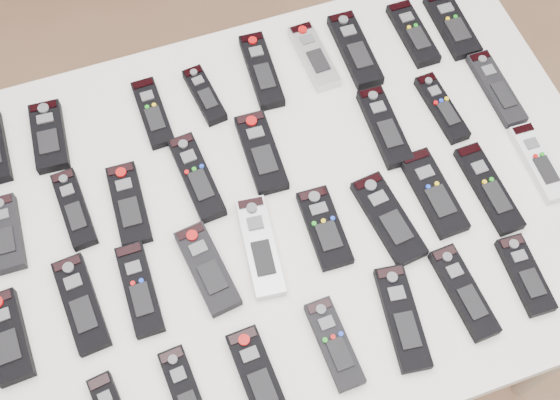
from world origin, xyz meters
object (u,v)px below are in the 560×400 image
object	(u,v)px
remote_9	(6,234)
remote_30	(258,376)
remote_13	(261,152)
remote_21	(260,246)
remote_5	(314,56)
remote_26	(538,162)
remote_3	(205,95)
remote_7	(413,34)
remote_18	(81,304)
remote_31	(334,344)
remote_11	(129,204)
remote_24	(433,193)
remote_15	(442,108)
remote_17	(7,337)
remote_34	(525,275)
remote_6	(355,50)
remote_8	(452,25)
remote_14	(384,127)
remote_33	(464,292)
remote_16	(496,88)
remote_2	(153,113)
remote_22	(324,228)
remote_20	(208,268)
remote_29	(187,397)
remote_1	(49,136)
remote_19	(140,289)
remote_12	(197,177)
remote_4	(261,71)
remote_10	(74,209)

from	to	relation	value
remote_9	remote_30	bearing A→B (deg)	-46.83
remote_13	remote_21	xyz separation A→B (m)	(-0.06, -0.19, -0.00)
remote_5	remote_26	bearing A→B (deg)	-52.37
remote_3	remote_7	bearing A→B (deg)	-5.87
remote_18	remote_31	xyz separation A→B (m)	(0.39, -0.21, 0.00)
remote_11	remote_24	size ratio (longest dim) A/B	0.92
remote_15	remote_17	bearing A→B (deg)	-171.37
remote_5	remote_34	distance (m)	0.61
remote_6	remote_15	bearing A→B (deg)	-59.28
remote_8	remote_14	distance (m)	0.31
remote_6	remote_26	xyz separation A→B (m)	(0.23, -0.37, -0.00)
remote_17	remote_33	distance (m)	0.79
remote_6	remote_30	distance (m)	0.71
remote_13	remote_15	xyz separation A→B (m)	(0.38, -0.02, -0.00)
remote_13	remote_16	world-z (taller)	remote_13
remote_2	remote_26	world-z (taller)	remote_26
remote_6	remote_22	bearing A→B (deg)	-118.38
remote_13	remote_24	size ratio (longest dim) A/B	0.97
remote_13	remote_5	bearing A→B (deg)	48.35
remote_7	remote_33	distance (m)	0.58
remote_16	remote_20	distance (m)	0.69
remote_8	remote_29	bearing A→B (deg)	-141.68
remote_5	remote_9	size ratio (longest dim) A/B	1.11
remote_17	remote_22	world-z (taller)	remote_17
remote_1	remote_14	bearing A→B (deg)	-13.53
remote_8	remote_2	bearing A→B (deg)	-178.15
remote_19	remote_33	distance (m)	0.57
remote_12	remote_29	distance (m)	0.41
remote_24	remote_5	bearing A→B (deg)	103.03
remote_2	remote_14	distance (m)	0.46
remote_21	remote_30	size ratio (longest dim) A/B	1.19
remote_8	remote_14	world-z (taller)	remote_14
remote_2	remote_9	xyz separation A→B (m)	(-0.32, -0.17, 0.00)
remote_1	remote_16	world-z (taller)	remote_1
remote_7	remote_21	size ratio (longest dim) A/B	0.86
remote_9	remote_14	world-z (taller)	same
remote_8	remote_14	bearing A→B (deg)	-140.05
remote_4	remote_21	xyz separation A→B (m)	(-0.13, -0.37, -0.00)
remote_9	remote_13	xyz separation A→B (m)	(0.49, 0.01, -0.00)
remote_2	remote_33	bearing A→B (deg)	-53.64
remote_22	remote_24	size ratio (longest dim) A/B	0.88
remote_4	remote_19	bearing A→B (deg)	-129.31
remote_10	remote_18	distance (m)	0.19
remote_13	remote_20	distance (m)	0.26
remote_19	remote_30	size ratio (longest dim) A/B	1.05
remote_2	remote_14	xyz separation A→B (m)	(0.42, -0.19, 0.00)
remote_13	remote_17	bearing A→B (deg)	-156.44
remote_17	remote_29	size ratio (longest dim) A/B	0.95
remote_2	remote_33	size ratio (longest dim) A/B	0.93
remote_31	remote_33	size ratio (longest dim) A/B	0.90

